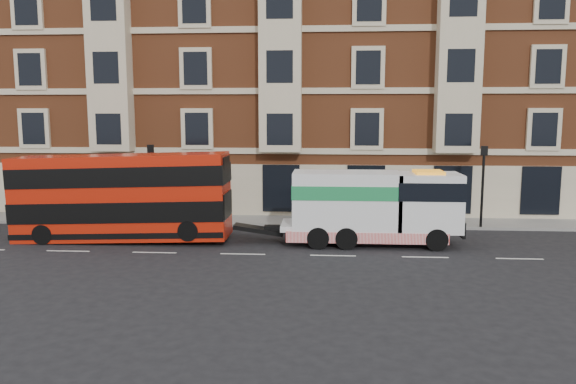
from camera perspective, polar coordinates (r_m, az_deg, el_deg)
The scene contains 8 objects.
ground at distance 25.14m, azimuth -4.62°, elevation -6.31°, with size 120.00×120.00×0.00m, color black.
sidewalk at distance 32.39m, azimuth -2.65°, elevation -2.93°, with size 90.00×3.00×0.15m, color slate.
victorian_terrace at distance 39.41m, azimuth -0.72°, elevation 13.61°, with size 45.00×12.00×20.40m.
lamp_post_west at distance 31.99m, azimuth -13.70°, elevation 1.43°, with size 0.35×0.15×4.35m.
lamp_post_east at distance 31.61m, azimuth 19.19°, elevation 1.14°, with size 0.35×0.15×4.35m.
double_decker_bus at distance 28.45m, azimuth -16.56°, elevation -0.36°, with size 10.42×2.39×4.22m.
tow_truck at distance 26.79m, azimuth 8.41°, elevation -1.45°, with size 8.34×2.47×3.48m.
pedestrian at distance 35.83m, azimuth -25.79°, elevation -1.15°, with size 0.63×0.41×1.72m, color #1B1A34.
Camera 1 is at (3.68, -24.09, 6.18)m, focal length 35.00 mm.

